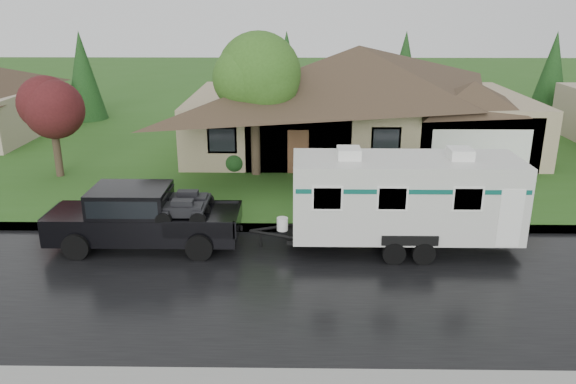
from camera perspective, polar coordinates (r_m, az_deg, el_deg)
The scene contains 10 objects.
ground at distance 18.65m, azimuth 4.90°, elevation -6.51°, with size 140.00×140.00×0.00m, color #2B571B.
road at distance 16.86m, azimuth 5.36°, elevation -9.39°, with size 140.00×8.00×0.01m, color black.
curb at distance 20.67m, azimuth 4.50°, elevation -3.67°, with size 140.00×0.50×0.15m, color gray.
lawn at distance 32.81m, azimuth 3.17°, elevation 4.84°, with size 140.00×26.00×0.15m, color #2B571B.
house_main at distance 31.18m, azimuth 7.65°, elevation 10.56°, with size 19.44×10.80×6.90m.
tree_left_green at distance 25.91m, azimuth -3.44°, elevation 11.30°, with size 3.87×3.87×6.41m.
tree_red at distance 27.93m, azimuth -22.90°, elevation 7.79°, with size 2.78×2.78×4.60m.
shrub_row at distance 27.33m, azimuth 7.84°, elevation 3.09°, with size 13.60×1.00×1.00m.
pickup_truck at distance 19.53m, azimuth -14.72°, elevation -2.31°, with size 6.31×2.40×2.10m.
travel_trailer at distance 18.91m, azimuth 11.77°, elevation -0.43°, with size 7.78×2.73×3.49m.
Camera 1 is at (-1.33, -16.83, 7.93)m, focal length 35.00 mm.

